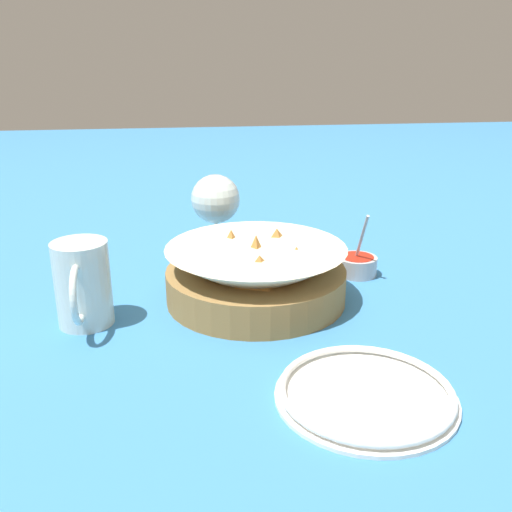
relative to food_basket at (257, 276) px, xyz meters
name	(u,v)px	position (x,y,z in m)	size (l,w,h in m)	color
ground_plane	(239,293)	(-0.03, -0.02, -0.04)	(4.00, 4.00, 0.00)	teal
food_basket	(257,276)	(0.00, 0.00, 0.00)	(0.27, 0.27, 0.10)	olive
sauce_cup	(357,264)	(-0.08, 0.18, -0.02)	(0.07, 0.07, 0.11)	#B7B7BC
wine_glass	(216,201)	(-0.21, -0.04, 0.06)	(0.09, 0.09, 0.15)	silver
beer_mug	(83,287)	(0.05, -0.24, 0.02)	(0.12, 0.07, 0.12)	silver
side_plate	(366,393)	(0.27, 0.08, -0.03)	(0.20, 0.20, 0.01)	white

